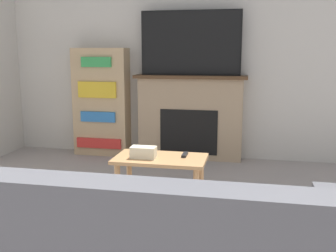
{
  "coord_description": "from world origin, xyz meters",
  "views": [
    {
      "loc": [
        0.63,
        -0.99,
        1.34
      ],
      "look_at": [
        -0.07,
        2.38,
        0.69
      ],
      "focal_mm": 42.0,
      "sensor_mm": 36.0,
      "label": 1
    }
  ],
  "objects_px": {
    "coffee_table": "(160,165)",
    "bookshelf": "(101,102)",
    "fireplace": "(190,117)",
    "tv": "(191,43)"
  },
  "relations": [
    {
      "from": "tv",
      "to": "coffee_table",
      "type": "xyz_separation_m",
      "value": [
        -0.03,
        -1.54,
        -1.09
      ]
    },
    {
      "from": "fireplace",
      "to": "bookshelf",
      "type": "relative_size",
      "value": 1.01
    },
    {
      "from": "coffee_table",
      "to": "bookshelf",
      "type": "distance_m",
      "value": 1.95
    },
    {
      "from": "fireplace",
      "to": "coffee_table",
      "type": "height_order",
      "value": "fireplace"
    },
    {
      "from": "tv",
      "to": "coffee_table",
      "type": "distance_m",
      "value": 1.89
    },
    {
      "from": "fireplace",
      "to": "bookshelf",
      "type": "distance_m",
      "value": 1.18
    },
    {
      "from": "coffee_table",
      "to": "bookshelf",
      "type": "bearing_deg",
      "value": 126.48
    },
    {
      "from": "coffee_table",
      "to": "tv",
      "type": "bearing_deg",
      "value": 88.94
    },
    {
      "from": "coffee_table",
      "to": "bookshelf",
      "type": "xyz_separation_m",
      "value": [
        -1.14,
        1.54,
        0.34
      ]
    },
    {
      "from": "fireplace",
      "to": "bookshelf",
      "type": "xyz_separation_m",
      "value": [
        -1.17,
        -0.02,
        0.16
      ]
    }
  ]
}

